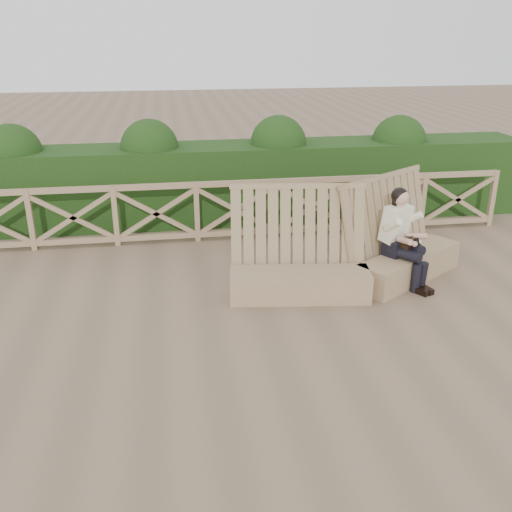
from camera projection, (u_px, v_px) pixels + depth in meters
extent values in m
plane|color=brown|center=(270.00, 332.00, 7.33)|extent=(60.00, 60.00, 0.00)
cube|color=olive|center=(300.00, 284.00, 8.16)|extent=(2.04, 0.75, 0.43)
cube|color=olive|center=(299.00, 240.00, 8.19)|extent=(2.03, 0.69, 1.54)
cube|color=olive|center=(409.00, 265.00, 8.80)|extent=(1.94, 1.50, 0.43)
cube|color=olive|center=(397.00, 226.00, 8.77)|extent=(1.91, 1.45, 1.54)
cube|color=black|center=(397.00, 247.00, 8.62)|extent=(0.48, 0.44, 0.24)
cube|color=#F0EBC5|center=(396.00, 223.00, 8.52)|extent=(0.53, 0.49, 0.57)
sphere|color=tan|center=(401.00, 198.00, 8.33)|extent=(0.31, 0.31, 0.23)
sphere|color=black|center=(400.00, 196.00, 8.35)|extent=(0.34, 0.34, 0.25)
cylinder|color=black|center=(405.00, 254.00, 8.41)|extent=(0.39, 0.51, 0.16)
cylinder|color=black|center=(411.00, 246.00, 8.50)|extent=(0.40, 0.51, 0.18)
cylinder|color=black|center=(416.00, 278.00, 8.35)|extent=(0.18, 0.18, 0.43)
cylinder|color=black|center=(422.00, 277.00, 8.41)|extent=(0.18, 0.18, 0.43)
cube|color=black|center=(420.00, 291.00, 8.35)|extent=(0.22, 0.27, 0.09)
cube|color=black|center=(426.00, 290.00, 8.40)|extent=(0.22, 0.27, 0.09)
cube|color=black|center=(409.00, 243.00, 8.46)|extent=(0.31, 0.27, 0.18)
cube|color=black|center=(418.00, 243.00, 8.30)|extent=(0.11, 0.12, 0.13)
cube|color=#917254|center=(236.00, 183.00, 10.14)|extent=(10.10, 0.07, 0.10)
cube|color=#917254|center=(236.00, 232.00, 10.48)|extent=(10.10, 0.07, 0.10)
cube|color=black|center=(228.00, 183.00, 11.35)|extent=(12.00, 1.20, 1.50)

